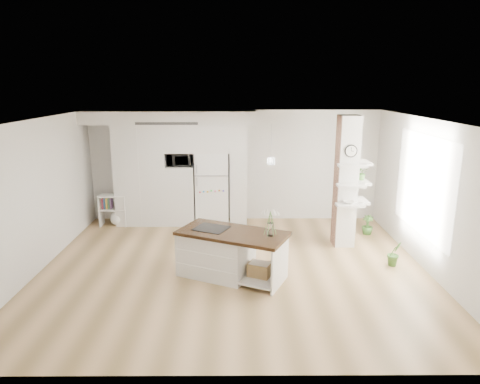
% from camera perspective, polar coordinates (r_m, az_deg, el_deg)
% --- Properties ---
extents(floor, '(7.00, 6.00, 0.01)m').
position_cam_1_polar(floor, '(8.00, -0.89, -10.10)').
color(floor, tan).
rests_on(floor, ground).
extents(room, '(7.04, 6.04, 2.72)m').
position_cam_1_polar(room, '(7.43, -0.95, 3.06)').
color(room, white).
rests_on(room, ground).
extents(cabinet_wall, '(4.00, 0.71, 2.70)m').
position_cam_1_polar(cabinet_wall, '(10.23, -8.94, 3.97)').
color(cabinet_wall, white).
rests_on(cabinet_wall, floor).
extents(refrigerator, '(0.78, 0.69, 1.75)m').
position_cam_1_polar(refrigerator, '(10.28, -3.70, 0.57)').
color(refrigerator, white).
rests_on(refrigerator, floor).
extents(column, '(0.69, 0.90, 2.70)m').
position_cam_1_polar(column, '(8.94, 14.58, 1.21)').
color(column, silver).
rests_on(column, floor).
extents(window, '(0.00, 2.40, 2.40)m').
position_cam_1_polar(window, '(8.51, 23.24, 0.88)').
color(window, white).
rests_on(window, room).
extents(pendant_light, '(0.12, 0.12, 0.10)m').
position_cam_1_polar(pendant_light, '(7.70, 11.86, 5.16)').
color(pendant_light, white).
rests_on(pendant_light, room).
extents(kitchen_island, '(2.05, 1.58, 1.40)m').
position_cam_1_polar(kitchen_island, '(7.57, -2.39, -7.93)').
color(kitchen_island, white).
rests_on(kitchen_island, floor).
extents(bookshelf, '(0.64, 0.37, 0.75)m').
position_cam_1_polar(bookshelf, '(10.64, -16.32, -2.58)').
color(bookshelf, white).
rests_on(bookshelf, floor).
extents(floor_plant_a, '(0.32, 0.29, 0.48)m').
position_cam_1_polar(floor_plant_a, '(8.51, 19.89, -7.70)').
color(floor_plant_a, '#478033').
rests_on(floor_plant_a, floor).
extents(floor_plant_b, '(0.31, 0.31, 0.44)m').
position_cam_1_polar(floor_plant_b, '(10.05, 16.63, -4.23)').
color(floor_plant_b, '#478033').
rests_on(floor_plant_b, floor).
extents(microwave, '(0.54, 0.37, 0.30)m').
position_cam_1_polar(microwave, '(10.15, -8.02, 4.30)').
color(microwave, '#2D2D2D').
rests_on(microwave, cabinet_wall).
extents(shelf_plant, '(0.27, 0.23, 0.30)m').
position_cam_1_polar(shelf_plant, '(9.13, 15.90, 2.50)').
color(shelf_plant, '#478033').
rests_on(shelf_plant, column).
extents(decor_bowl, '(0.22, 0.22, 0.05)m').
position_cam_1_polar(decor_bowl, '(8.79, 14.32, -1.35)').
color(decor_bowl, white).
rests_on(decor_bowl, column).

